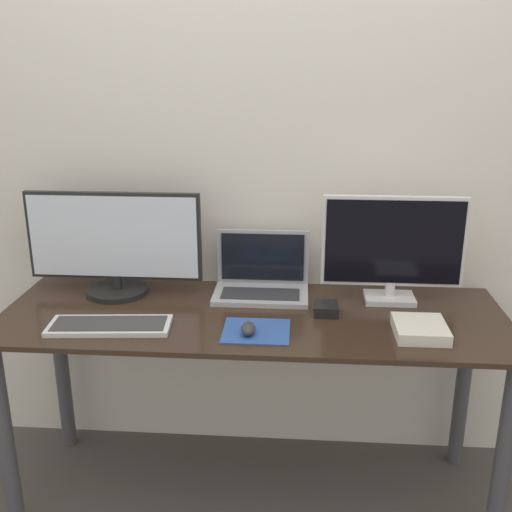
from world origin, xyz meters
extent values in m
cube|color=silver|center=(0.00, 0.69, 1.25)|extent=(7.00, 0.05, 2.50)
cube|color=#332319|center=(0.00, 0.31, 0.74)|extent=(1.77, 0.62, 0.02)
cylinder|color=#47474C|center=(-0.82, 0.06, 0.37)|extent=(0.06, 0.06, 0.73)
cylinder|color=#47474C|center=(0.82, 0.06, 0.37)|extent=(0.06, 0.06, 0.73)
cylinder|color=#47474C|center=(-0.82, 0.56, 0.37)|extent=(0.06, 0.06, 0.73)
cylinder|color=#47474C|center=(0.82, 0.56, 0.37)|extent=(0.06, 0.06, 0.73)
cylinder|color=black|center=(-0.53, 0.47, 0.76)|extent=(0.23, 0.23, 0.02)
cylinder|color=black|center=(-0.53, 0.47, 0.80)|extent=(0.04, 0.04, 0.05)
cube|color=black|center=(-0.53, 0.47, 0.98)|extent=(0.65, 0.02, 0.33)
cube|color=silver|center=(-0.53, 0.46, 0.98)|extent=(0.63, 0.01, 0.30)
cube|color=silver|center=(0.49, 0.47, 0.76)|extent=(0.18, 0.13, 0.02)
cylinder|color=silver|center=(0.49, 0.47, 0.80)|extent=(0.04, 0.04, 0.05)
cube|color=silver|center=(0.49, 0.47, 0.98)|extent=(0.51, 0.02, 0.33)
cube|color=black|center=(0.49, 0.46, 0.98)|extent=(0.48, 0.01, 0.31)
cube|color=#ADADB2|center=(0.02, 0.47, 0.76)|extent=(0.35, 0.21, 0.02)
cube|color=#2D2D33|center=(0.02, 0.45, 0.77)|extent=(0.29, 0.12, 0.00)
cube|color=#ADADB2|center=(0.02, 0.58, 0.87)|extent=(0.35, 0.01, 0.21)
cube|color=black|center=(0.02, 0.57, 0.87)|extent=(0.32, 0.00, 0.18)
cube|color=silver|center=(-0.46, 0.16, 0.76)|extent=(0.41, 0.18, 0.02)
cube|color=#383838|center=(-0.46, 0.16, 0.77)|extent=(0.38, 0.15, 0.00)
cube|color=#2D519E|center=(0.02, 0.16, 0.75)|extent=(0.22, 0.20, 0.00)
ellipsoid|color=#333333|center=(0.00, 0.14, 0.78)|extent=(0.05, 0.07, 0.04)
cube|color=silver|center=(0.55, 0.18, 0.77)|extent=(0.17, 0.18, 0.04)
cube|color=white|center=(0.55, 0.18, 0.77)|extent=(0.16, 0.18, 0.03)
cube|color=black|center=(0.26, 0.33, 0.77)|extent=(0.08, 0.09, 0.04)
camera|label=1|loc=(0.16, -1.61, 1.59)|focal=42.00mm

